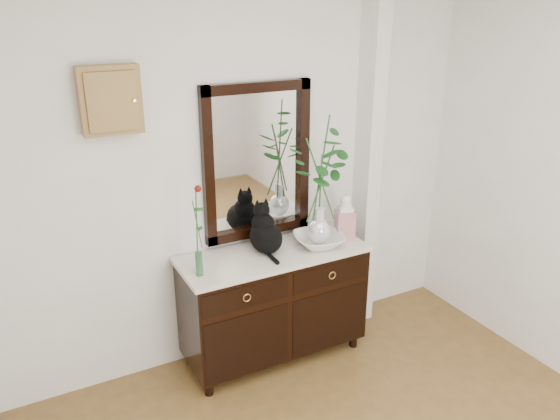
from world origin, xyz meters
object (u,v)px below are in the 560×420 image
sideboard (274,299)px  cat (266,228)px  lotus_bowl (319,240)px  ginger_jar (345,216)px

sideboard → cat: 0.55m
lotus_bowl → cat: bearing=165.6°
cat → ginger_jar: cat is taller
cat → lotus_bowl: 0.41m
cat → ginger_jar: 0.61m
lotus_bowl → ginger_jar: size_ratio=1.00×
cat → ginger_jar: (0.61, -0.07, -0.00)m
cat → lotus_bowl: size_ratio=1.00×
sideboard → ginger_jar: 0.79m
sideboard → lotus_bowl: size_ratio=3.81×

